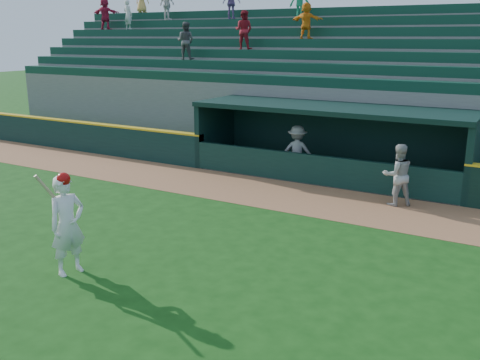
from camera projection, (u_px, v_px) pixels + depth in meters
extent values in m
plane|color=#144110|center=(205.00, 251.00, 12.13)|extent=(120.00, 120.00, 0.00)
cube|color=#925E3A|center=(294.00, 197.00, 16.22)|extent=(40.00, 3.00, 0.01)
cube|color=black|center=(55.00, 134.00, 23.38)|extent=(15.50, 0.30, 1.20)
cube|color=gold|center=(53.00, 119.00, 23.21)|extent=(15.50, 0.32, 0.06)
imported|color=#A4A49F|center=(398.00, 175.00, 15.22)|extent=(1.10, 1.06, 1.79)
imported|color=#9B9B96|center=(297.00, 151.00, 18.37)|extent=(1.30, 1.00, 1.78)
cube|color=#61615C|center=(328.00, 176.00, 18.56)|extent=(9.00, 2.60, 0.04)
cube|color=black|center=(216.00, 132.00, 20.49)|extent=(0.20, 2.60, 2.30)
cube|color=black|center=(474.00, 159.00, 16.04)|extent=(0.20, 2.60, 2.30)
cube|color=black|center=(342.00, 138.00, 19.35)|extent=(9.40, 0.20, 2.30)
cube|color=black|center=(331.00, 108.00, 17.94)|extent=(9.40, 2.80, 0.16)
cube|color=black|center=(315.00, 170.00, 17.41)|extent=(9.00, 0.16, 1.00)
cube|color=brown|center=(336.00, 165.00, 19.17)|extent=(8.40, 0.45, 0.10)
cube|color=slate|center=(348.00, 128.00, 19.71)|extent=(34.00, 0.85, 2.91)
cube|color=#0F3828|center=(349.00, 83.00, 19.18)|extent=(34.00, 0.60, 0.36)
cube|color=slate|center=(355.00, 119.00, 20.36)|extent=(34.00, 0.85, 3.36)
cube|color=#0F3828|center=(357.00, 69.00, 19.78)|extent=(34.00, 0.60, 0.36)
cube|color=slate|center=(362.00, 110.00, 21.01)|extent=(34.00, 0.85, 3.81)
cube|color=#0F3828|center=(365.00, 56.00, 20.37)|extent=(34.00, 0.60, 0.36)
cube|color=slate|center=(369.00, 102.00, 21.66)|extent=(34.00, 0.85, 4.26)
cube|color=#0F3828|center=(372.00, 44.00, 20.96)|extent=(34.00, 0.60, 0.36)
cube|color=slate|center=(376.00, 95.00, 22.32)|extent=(34.00, 0.85, 4.71)
cube|color=#0F3828|center=(379.00, 32.00, 21.56)|extent=(34.00, 0.60, 0.36)
cube|color=slate|center=(382.00, 88.00, 22.97)|extent=(34.00, 0.85, 5.16)
cube|color=#0F3828|center=(386.00, 21.00, 22.15)|extent=(34.00, 0.60, 0.36)
cube|color=slate|center=(387.00, 81.00, 23.62)|extent=(34.00, 0.85, 5.61)
cube|color=#0F3828|center=(392.00, 10.00, 22.74)|extent=(34.00, 0.60, 0.36)
cube|color=slate|center=(391.00, 80.00, 24.10)|extent=(34.50, 0.30, 5.61)
imported|color=beige|center=(167.00, 4.00, 27.40)|extent=(0.95, 0.47, 1.57)
imported|color=#AF1A3D|center=(105.00, 14.00, 28.50)|extent=(1.57, 0.77, 1.63)
imported|color=#4A4A4A|center=(186.00, 41.00, 23.30)|extent=(0.89, 0.75, 1.61)
imported|color=#1C8053|center=(300.00, 1.00, 23.82)|extent=(1.03, 0.72, 1.45)
imported|color=#76528D|center=(232.00, 3.00, 25.54)|extent=(0.93, 0.54, 1.49)
imported|color=orange|center=(306.00, 21.00, 22.12)|extent=(1.36, 0.46, 1.46)
imported|color=silver|center=(128.00, 15.00, 27.75)|extent=(0.56, 0.39, 1.47)
imported|color=maroon|center=(244.00, 30.00, 22.71)|extent=(0.86, 0.72, 1.61)
imported|color=white|center=(68.00, 225.00, 10.76)|extent=(0.66, 0.85, 2.07)
sphere|color=#B60B0A|center=(63.00, 179.00, 10.51)|extent=(0.27, 0.27, 0.27)
cylinder|color=tan|center=(49.00, 192.00, 10.48)|extent=(0.30, 0.46, 0.76)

